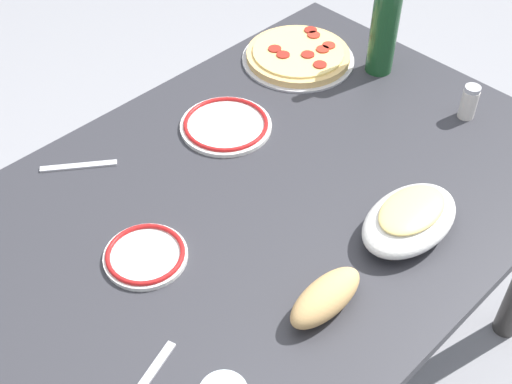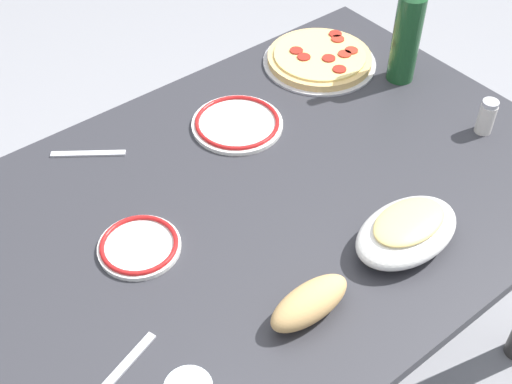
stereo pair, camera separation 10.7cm
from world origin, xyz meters
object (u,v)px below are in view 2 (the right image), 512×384
(pepperoni_pizza, at_px, (320,59))
(baked_pasta_dish, at_px, (407,230))
(dining_table, at_px, (256,235))
(spice_shaker, at_px, (487,117))
(side_plate_far, at_px, (139,246))
(bread_loaf, at_px, (310,303))
(side_plate_near, at_px, (237,123))
(wine_bottle, at_px, (407,32))

(pepperoni_pizza, bearing_deg, baked_pasta_dish, -117.24)
(dining_table, bearing_deg, spice_shaker, -14.81)
(dining_table, relative_size, side_plate_far, 8.65)
(baked_pasta_dish, bearing_deg, bread_loaf, -178.58)
(side_plate_near, distance_m, spice_shaker, 0.58)
(wine_bottle, xyz_separation_m, bread_loaf, (-0.68, -0.40, -0.10))
(pepperoni_pizza, xyz_separation_m, spice_shaker, (0.11, -0.45, 0.03))
(side_plate_near, bearing_deg, dining_table, -118.55)
(side_plate_near, height_order, side_plate_far, same)
(wine_bottle, distance_m, bread_loaf, 0.80)
(baked_pasta_dish, distance_m, side_plate_far, 0.53)
(bread_loaf, xyz_separation_m, spice_shaker, (0.67, 0.13, 0.01))
(spice_shaker, bearing_deg, wine_bottle, 88.73)
(side_plate_far, relative_size, spice_shaker, 1.91)
(side_plate_near, relative_size, side_plate_far, 1.32)
(spice_shaker, bearing_deg, side_plate_near, 139.67)
(wine_bottle, height_order, bread_loaf, wine_bottle)
(pepperoni_pizza, bearing_deg, side_plate_near, -167.57)
(bread_loaf, relative_size, spice_shaker, 1.98)
(pepperoni_pizza, relative_size, spice_shaker, 3.46)
(side_plate_near, bearing_deg, baked_pasta_dish, -85.96)
(baked_pasta_dish, bearing_deg, dining_table, 119.94)
(dining_table, height_order, baked_pasta_dish, baked_pasta_dish)
(pepperoni_pizza, height_order, spice_shaker, spice_shaker)
(side_plate_far, bearing_deg, bread_loaf, -63.86)
(wine_bottle, xyz_separation_m, spice_shaker, (-0.01, -0.27, -0.09))
(baked_pasta_dish, height_order, side_plate_far, baked_pasta_dish)
(dining_table, height_order, side_plate_near, side_plate_near)
(baked_pasta_dish, bearing_deg, side_plate_far, 142.87)
(wine_bottle, bearing_deg, pepperoni_pizza, 123.56)
(dining_table, bearing_deg, bread_loaf, -109.91)
(pepperoni_pizza, bearing_deg, dining_table, -146.62)
(pepperoni_pizza, xyz_separation_m, wine_bottle, (0.12, -0.18, 0.12))
(pepperoni_pizza, distance_m, wine_bottle, 0.25)
(dining_table, bearing_deg, pepperoni_pizza, 33.38)
(bread_loaf, bearing_deg, wine_bottle, 30.90)
(dining_table, bearing_deg, wine_bottle, 12.01)
(wine_bottle, distance_m, side_plate_far, 0.85)
(dining_table, xyz_separation_m, bread_loaf, (-0.10, -0.28, 0.14))
(pepperoni_pizza, relative_size, baked_pasta_dish, 1.26)
(baked_pasta_dish, xyz_separation_m, side_plate_far, (-0.42, 0.32, -0.03))
(side_plate_far, relative_size, bread_loaf, 0.97)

